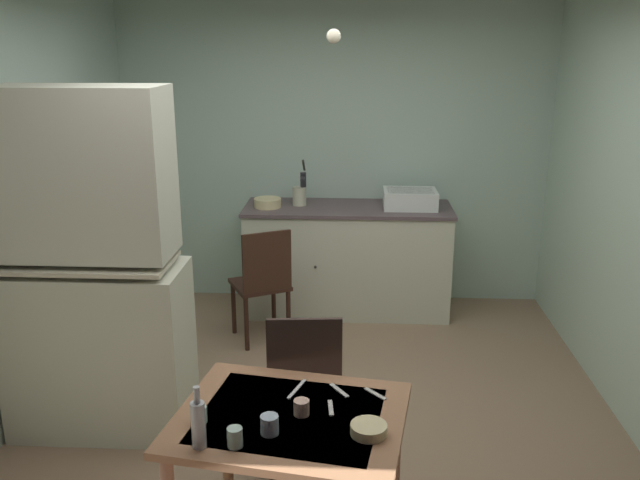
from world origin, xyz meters
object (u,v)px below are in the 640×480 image
Objects in this scene: chair_far_side at (305,388)px; mug_tall at (302,407)px; dining_table at (290,435)px; hand_pump at (303,185)px; hutch_cabinet at (93,279)px; sink_basin at (410,199)px; glass_bottle at (198,423)px; mixing_bowl_counter at (268,203)px; chair_by_counter at (263,282)px; serving_bowl_wide at (369,429)px.

chair_far_side reaches higher than mug_tall.
hand_pump is at bearing 93.35° from dining_table.
chair_far_side is 13.93× the size of mug_tall.
hand_pump is (1.06, 1.96, 0.14)m from hutch_cabinet.
chair_far_side is at bearing -107.19° from sink_basin.
glass_bottle is at bearing -108.50° from sink_basin.
mixing_bowl_counter is 0.21× the size of dining_table.
hutch_cabinet is at bearing -118.40° from hand_pump.
sink_basin reaches higher than dining_table.
mug_tall is at bearing -86.70° from chair_far_side.
mug_tall is 0.47m from glass_bottle.
dining_table is 1.15× the size of chair_far_side.
chair_far_side reaches higher than dining_table.
mixing_bowl_counter is at bearing -177.60° from sink_basin.
dining_table is 15.99× the size of mug_tall.
sink_basin is at bearing 44.37° from hutch_cabinet.
chair_by_counter is at bearing -149.55° from sink_basin.
sink_basin is 1.93× the size of mixing_bowl_counter.
mixing_bowl_counter is 2.92m from dining_table.
dining_table is at bearing -80.74° from mixing_bowl_counter.
hutch_cabinet is 2.02m from mixing_bowl_counter.
hand_pump is 1.71× the size of mixing_bowl_counter.
hutch_cabinet is 2.22× the size of chair_by_counter.
mug_tall is at bearing 7.68° from dining_table.
glass_bottle reaches higher than chair_by_counter.
hutch_cabinet is 2.15× the size of chair_far_side.
glass_bottle is (-0.38, -0.26, 0.07)m from mug_tall.
chair_by_counter is at bearing 102.25° from mug_tall.
hand_pump is (-0.90, 0.05, 0.09)m from sink_basin.
serving_bowl_wide reaches higher than dining_table.
serving_bowl_wide is (1.57, -1.13, -0.21)m from hutch_cabinet.
mixing_bowl_counter reaches higher than serving_bowl_wide.
sink_basin is at bearing 2.40° from mixing_bowl_counter.
hand_pump reaches higher than dining_table.
serving_bowl_wide is at bearing -24.83° from mug_tall.
chair_by_counter is 13.52× the size of mug_tall.
hand_pump is at bearing 70.26° from chair_by_counter.
chair_far_side is (-0.71, -2.30, -0.50)m from sink_basin.
dining_table is at bearing -103.96° from sink_basin.
hutch_cabinet is 1.62m from dining_table.
chair_far_side is 0.66m from mug_tall.
hand_pump reaches higher than mug_tall.
glass_bottle is at bearing -87.58° from mixing_bowl_counter.
dining_table is at bearing 36.96° from glass_bottle.
glass_bottle is at bearing -143.04° from dining_table.
chair_by_counter reaches higher than mug_tall.
glass_bottle is at bearing -92.88° from hand_pump.
chair_far_side is 0.85m from serving_bowl_wide.
chair_by_counter is 2.49m from serving_bowl_wide.
mixing_bowl_counter is 2.91m from mug_tall.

